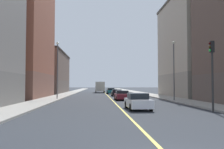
% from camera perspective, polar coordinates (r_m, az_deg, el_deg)
% --- Properties ---
extents(sidewalk_left, '(3.32, 168.00, 0.15)m').
position_cam_1_polar(sidewalk_left, '(56.35, 7.74, -4.57)').
color(sidewalk_left, '#9E9B93').
rests_on(sidewalk_left, ground).
extents(sidewalk_right, '(3.32, 168.00, 0.15)m').
position_cam_1_polar(sidewalk_right, '(55.67, -10.66, -4.57)').
color(sidewalk_right, '#9E9B93').
rests_on(sidewalk_right, ground).
extents(lane_center_stripe, '(0.16, 154.00, 0.01)m').
position_cam_1_polar(lane_center_stripe, '(55.29, -1.41, -4.70)').
color(lane_center_stripe, '#E5D14C').
rests_on(lane_center_stripe, ground).
extents(building_left_mid, '(12.13, 16.59, 17.35)m').
position_cam_1_polar(building_left_mid, '(45.43, 20.76, 5.96)').
color(building_left_mid, '#9D9688').
rests_on(building_left_mid, ground).
extents(building_right_midblock, '(12.13, 16.02, 20.66)m').
position_cam_1_polar(building_right_midblock, '(43.36, -23.18, 8.62)').
color(building_right_midblock, brown).
rests_on(building_right_midblock, ground).
extents(building_right_distant, '(12.13, 22.75, 10.52)m').
position_cam_1_polar(building_right_distant, '(64.22, -16.54, 0.41)').
color(building_right_distant, brown).
rests_on(building_right_distant, ground).
extents(traffic_light_left_near, '(0.40, 0.32, 5.56)m').
position_cam_1_polar(traffic_light_left_near, '(20.23, 22.76, 1.97)').
color(traffic_light_left_near, '#2D2D2D').
rests_on(traffic_light_left_near, ground).
extents(street_lamp_left_near, '(0.36, 0.36, 7.69)m').
position_cam_1_polar(street_lamp_left_near, '(32.14, 14.54, 2.29)').
color(street_lamp_left_near, '#4C4C51').
rests_on(street_lamp_left_near, ground).
extents(street_lamp_right_near, '(0.36, 0.36, 8.24)m').
position_cam_1_polar(street_lamp_right_near, '(35.63, -12.90, 2.28)').
color(street_lamp_right_near, '#4C4C51').
rests_on(street_lamp_right_near, ground).
extents(car_maroon, '(1.94, 4.20, 1.33)m').
position_cam_1_polar(car_maroon, '(33.72, 2.38, -5.01)').
color(car_maroon, maroon).
rests_on(car_maroon, ground).
extents(car_white, '(1.96, 4.07, 1.41)m').
position_cam_1_polar(car_white, '(20.81, 6.20, -6.47)').
color(car_white, white).
rests_on(car_white, ground).
extents(car_black, '(2.00, 4.08, 1.26)m').
position_cam_1_polar(car_black, '(45.62, 1.14, -4.39)').
color(car_black, black).
rests_on(car_black, ground).
extents(car_teal, '(1.91, 4.25, 1.40)m').
position_cam_1_polar(car_teal, '(56.53, -0.29, -3.96)').
color(car_teal, '#196670').
rests_on(car_teal, ground).
extents(box_truck, '(2.54, 6.59, 2.97)m').
position_cam_1_polar(box_truck, '(65.80, -2.89, -2.95)').
color(box_truck, beige).
rests_on(box_truck, ground).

